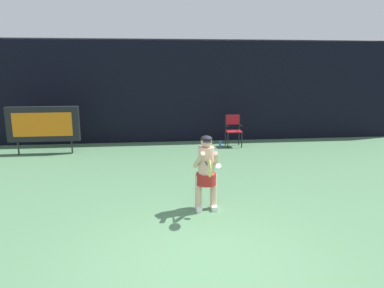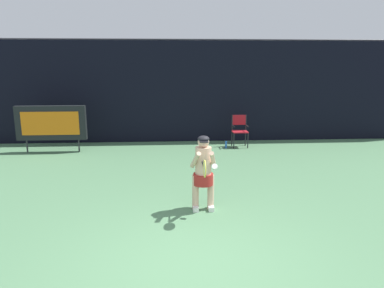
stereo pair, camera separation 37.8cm
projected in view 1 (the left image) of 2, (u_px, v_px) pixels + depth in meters
The scene contains 7 objects.
ground at pixel (205, 275), 4.92m from camera, with size 18.00×22.00×0.03m.
backdrop_screen at pixel (170, 92), 12.94m from camera, with size 18.00×0.12×3.66m.
scoreboard at pixel (43, 124), 11.33m from camera, with size 2.20×0.21×1.50m.
umpire_chair at pixel (233, 129), 12.43m from camera, with size 0.52×0.44×1.08m.
water_bottle at pixel (220, 144), 12.29m from camera, with size 0.07×0.07×0.27m.
tennis_player at pixel (206, 170), 6.96m from camera, with size 0.52×0.59×1.48m.
tennis_racket at pixel (209, 168), 6.38m from camera, with size 0.03×0.60×0.31m.
Camera 1 is at (-0.67, -4.55, 2.81)m, focal length 33.78 mm.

